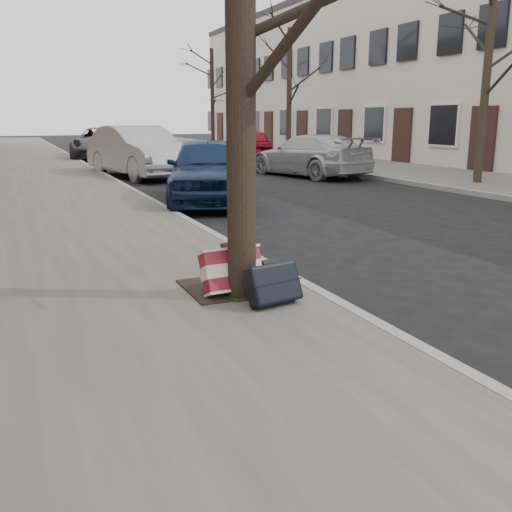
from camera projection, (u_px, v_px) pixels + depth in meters
name	position (u px, v px, depth m)	size (l,w,h in m)	color
ground	(478.00, 310.00, 5.28)	(120.00, 120.00, 0.00)	black
near_sidewalk	(15.00, 175.00, 17.22)	(5.00, 70.00, 0.12)	slate
far_sidewalk	(342.00, 163.00, 21.65)	(4.00, 70.00, 0.12)	slate
house_far	(442.00, 72.00, 23.77)	(6.70, 40.00, 7.20)	beige
dirt_patch	(230.00, 287.00, 5.55)	(0.85, 0.85, 0.01)	black
suitcase_red	(232.00, 271.00, 5.32)	(0.57, 0.16, 0.41)	maroon
suitcase_navy	(273.00, 283.00, 5.00)	(0.50, 0.16, 0.36)	black
car_near_front	(208.00, 170.00, 11.77)	(1.63, 4.04, 1.38)	#0F2244
car_near_mid	(139.00, 152.00, 16.92)	(1.60, 4.60, 1.52)	#B3B6BC
car_near_back	(101.00, 143.00, 24.63)	(2.22, 4.82, 1.34)	#3E3E44
car_far_front	(309.00, 155.00, 17.25)	(1.76, 4.34, 1.26)	#B0B2B7
car_far_back	(249.00, 146.00, 22.06)	(1.60, 3.97, 1.35)	maroon
tree_far_a	(487.00, 74.00, 14.06)	(0.21, 0.21, 5.34)	black
tree_far_b	(289.00, 94.00, 23.80)	(0.21, 0.21, 5.20)	black
tree_far_c	(212.00, 98.00, 32.51)	(0.21, 0.21, 5.41)	black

